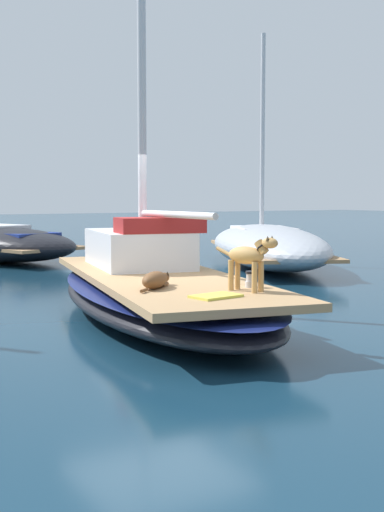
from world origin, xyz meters
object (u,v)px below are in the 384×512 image
(sailboat_main, at_px, (158,295))
(moored_boat_far_astern, at_px, (0,243))
(deck_winch, at_px, (251,280))
(moored_boat_starboard_side, at_px, (268,245))
(dog_brown, at_px, (156,280))
(dog_tan, at_px, (249,257))
(deck_towel, at_px, (216,296))

(sailboat_main, relative_size, moored_boat_far_astern, 1.16)
(deck_winch, height_order, moored_boat_starboard_side, moored_boat_starboard_side)
(dog_brown, bearing_deg, sailboat_main, 61.08)
(sailboat_main, relative_size, dog_tan, 8.28)
(sailboat_main, relative_size, moored_boat_starboard_side, 0.95)
(sailboat_main, xyz_separation_m, deck_winch, (0.34, -1.93, 0.42))
(moored_boat_starboard_side, bearing_deg, deck_towel, -130.44)
(sailboat_main, height_order, dog_brown, dog_brown)
(sailboat_main, relative_size, deck_winch, 36.15)
(dog_brown, bearing_deg, moored_boat_far_astern, 84.73)
(dog_brown, bearing_deg, deck_towel, -77.01)
(sailboat_main, height_order, dog_tan, dog_tan)
(deck_winch, bearing_deg, dog_brown, 153.64)
(sailboat_main, height_order, moored_boat_starboard_side, moored_boat_starboard_side)
(sailboat_main, distance_m, deck_winch, 2.00)
(sailboat_main, height_order, moored_boat_far_astern, moored_boat_far_astern)
(sailboat_main, distance_m, moored_boat_far_astern, 10.20)
(dog_tan, distance_m, moored_boat_starboard_side, 9.33)
(sailboat_main, xyz_separation_m, moored_boat_starboard_side, (5.87, 5.08, 0.23))
(moored_boat_far_astern, bearing_deg, dog_brown, -95.27)
(dog_tan, relative_size, deck_winch, 4.37)
(deck_towel, bearing_deg, moored_boat_starboard_side, 49.56)
(dog_tan, distance_m, deck_winch, 0.51)
(dog_tan, height_order, moored_boat_starboard_side, moored_boat_starboard_side)
(dog_tan, bearing_deg, sailboat_main, 92.28)
(moored_boat_starboard_side, bearing_deg, moored_boat_far_astern, 137.40)
(moored_boat_starboard_side, bearing_deg, dog_brown, -135.79)
(dog_brown, xyz_separation_m, moored_boat_far_astern, (1.07, 11.58, -0.24))
(dog_brown, distance_m, moored_boat_starboard_side, 9.26)
(sailboat_main, bearing_deg, moored_boat_starboard_side, 40.83)
(deck_towel, distance_m, moored_boat_far_astern, 12.65)
(sailboat_main, bearing_deg, dog_tan, -87.72)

